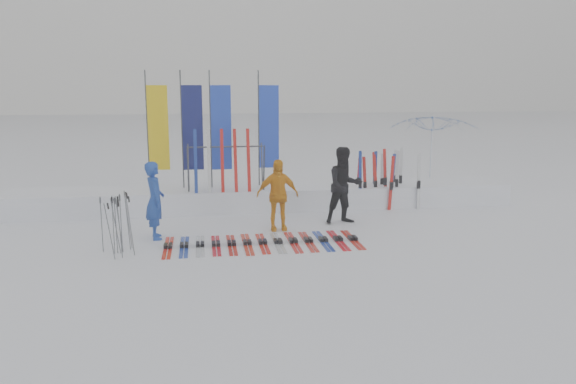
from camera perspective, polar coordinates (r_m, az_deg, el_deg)
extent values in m
plane|color=white|center=(11.45, 0.24, -6.43)|extent=(120.00, 120.00, 0.00)
cube|color=white|center=(15.80, -2.38, -0.51)|extent=(14.00, 1.60, 0.60)
imported|color=#1B3FA1|center=(12.83, -13.37, -0.84)|extent=(0.53, 0.70, 1.74)
imported|color=black|center=(13.95, 5.75, 0.67)|extent=(1.02, 0.85, 1.91)
imported|color=orange|center=(13.23, -1.08, -0.30)|extent=(1.00, 0.43, 1.70)
imported|color=white|center=(18.51, 14.50, 3.87)|extent=(3.54, 3.58, 2.56)
cube|color=red|center=(12.21, -12.09, -5.41)|extent=(0.17, 1.67, 0.07)
cube|color=#163198|center=(12.19, -10.50, -5.37)|extent=(0.17, 1.62, 0.07)
cube|color=silver|center=(12.18, -8.92, -5.33)|extent=(0.17, 1.66, 0.07)
cube|color=#B40E15|center=(12.19, -7.33, -5.28)|extent=(0.17, 1.57, 0.07)
cube|color=#B21B0E|center=(12.20, -5.75, -5.23)|extent=(0.17, 1.59, 0.07)
cube|color=red|center=(12.22, -4.17, -5.18)|extent=(0.17, 1.69, 0.07)
cube|color=red|center=(12.25, -2.59, -5.12)|extent=(0.17, 1.60, 0.07)
cube|color=#B1B4B9|center=(12.29, -1.03, -5.06)|extent=(0.17, 1.64, 0.07)
cube|color=#B9130E|center=(12.34, 0.52, -5.00)|extent=(0.17, 1.68, 0.07)
cube|color=#AE170D|center=(12.39, 2.06, -4.93)|extent=(0.17, 1.63, 0.07)
cube|color=navy|center=(12.46, 3.59, -4.86)|extent=(0.17, 1.65, 0.07)
cube|color=red|center=(12.53, 5.09, -4.79)|extent=(0.17, 1.67, 0.07)
cube|color=red|center=(12.62, 6.58, -4.71)|extent=(0.17, 1.59, 0.07)
cylinder|color=#595B60|center=(12.16, -16.01, -2.77)|extent=(0.10, 0.10, 1.25)
cylinder|color=#595B60|center=(11.90, -17.08, -3.28)|extent=(0.02, 0.11, 1.19)
cylinder|color=#595B60|center=(11.62, -16.73, -3.60)|extent=(0.07, 0.04, 1.19)
cylinder|color=#595B60|center=(11.95, -16.77, -3.16)|extent=(0.09, 0.15, 1.20)
cylinder|color=#595B60|center=(11.94, -17.33, -3.21)|extent=(0.02, 0.02, 1.21)
cylinder|color=#595B60|center=(12.25, -15.93, -2.77)|extent=(0.12, 0.03, 1.21)
cylinder|color=#595B60|center=(11.70, -15.73, -3.29)|extent=(0.13, 0.04, 1.25)
cylinder|color=#595B60|center=(11.98, -16.60, -3.05)|extent=(0.03, 0.07, 1.23)
cylinder|color=#595B60|center=(11.88, -17.11, -3.32)|extent=(0.14, 0.12, 1.18)
cylinder|color=#595B60|center=(12.10, -18.40, -3.15)|extent=(0.03, 0.08, 1.18)
cylinder|color=#595B60|center=(11.48, -17.68, -3.84)|extent=(0.14, 0.16, 1.17)
cylinder|color=#383A3F|center=(15.80, -14.09, 6.13)|extent=(0.04, 0.04, 3.20)
cube|color=yellow|center=(15.77, -13.04, 6.35)|extent=(0.55, 0.03, 2.30)
cylinder|color=#383A3F|center=(15.64, -10.72, 6.22)|extent=(0.04, 0.04, 3.20)
cube|color=#0B1253|center=(15.63, -9.66, 6.44)|extent=(0.55, 0.03, 2.30)
cylinder|color=#383A3F|center=(15.55, -7.87, 6.28)|extent=(0.04, 0.04, 3.20)
cube|color=#1938BD|center=(15.56, -6.80, 6.49)|extent=(0.55, 0.03, 2.30)
cylinder|color=#383A3F|center=(15.78, -2.99, 6.43)|extent=(0.04, 0.04, 3.20)
cube|color=blue|center=(15.81, -1.94, 6.63)|extent=(0.55, 0.03, 2.30)
cylinder|color=#383A3F|center=(14.92, -10.12, 2.26)|extent=(0.04, 0.30, 1.23)
cylinder|color=#383A3F|center=(15.41, -10.08, 2.53)|extent=(0.04, 0.30, 1.23)
cylinder|color=#383A3F|center=(15.00, -2.46, 2.46)|extent=(0.04, 0.30, 1.23)
cylinder|color=#383A3F|center=(15.49, -2.66, 2.73)|extent=(0.04, 0.30, 1.23)
cylinder|color=#383A3F|center=(15.10, -6.37, 4.59)|extent=(2.00, 0.04, 0.04)
cube|color=navy|center=(16.25, 8.83, 1.39)|extent=(0.09, 0.03, 1.55)
cube|color=red|center=(15.67, 7.82, 0.91)|extent=(0.09, 0.04, 1.47)
cube|color=red|center=(16.47, 8.78, 1.43)|extent=(0.09, 0.03, 1.50)
cube|color=silver|center=(16.73, 10.87, 1.58)|extent=(0.09, 0.03, 1.55)
cube|color=silver|center=(15.92, 13.14, 1.02)|extent=(0.09, 0.03, 1.54)
cube|color=navy|center=(15.53, 7.34, 1.15)|extent=(0.09, 0.04, 1.64)
cube|color=red|center=(16.23, 7.18, 1.41)|extent=(0.09, 0.03, 1.55)
cube|color=red|center=(15.80, 8.89, 1.04)|extent=(0.09, 0.03, 1.51)
cube|color=red|center=(15.61, 10.45, 0.88)|extent=(0.09, 0.03, 1.51)
cube|color=red|center=(15.93, 9.85, 1.36)|extent=(0.09, 0.04, 1.66)
cube|color=silver|center=(15.89, 10.99, 1.20)|extent=(0.09, 0.04, 1.61)
cube|color=silver|center=(16.47, 11.36, 1.57)|extent=(0.09, 0.04, 1.63)
cube|color=silver|center=(16.30, 9.53, 1.28)|extent=(0.09, 0.03, 1.49)
cube|color=navy|center=(15.86, 10.53, 1.08)|extent=(0.09, 0.04, 1.54)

